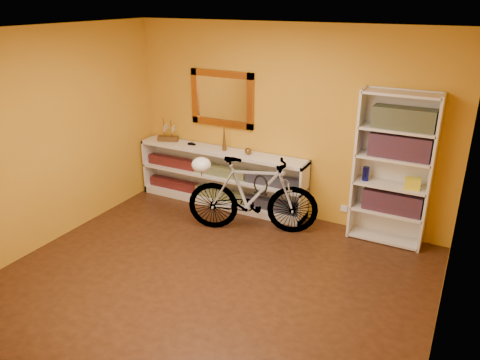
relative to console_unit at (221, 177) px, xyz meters
The scene contains 24 objects.
floor 2.07m from the console_unit, 63.69° to the right, with size 4.50×4.00×0.01m, color black.
ceiling 2.98m from the console_unit, 63.69° to the right, with size 4.50×4.00×0.01m, color silver.
back_wall 1.27m from the console_unit, 11.95° to the left, with size 4.50×0.01×2.60m, color orange.
left_wall 2.43m from the console_unit, 126.79° to the right, with size 0.01×4.00×2.60m, color orange.
right_wall 3.74m from the console_unit, 29.93° to the right, with size 0.01×4.00×2.60m, color orange.
gilt_mirror 1.14m from the console_unit, 109.29° to the left, with size 0.98×0.06×0.78m, color #92521A.
wall_socket 1.81m from the console_unit, ahead, with size 0.09×0.01×0.09m, color silver.
console_unit is the anchor object (origin of this frame).
cd_row_lower 0.26m from the console_unit, 90.00° to the right, with size 2.50×0.13×0.14m, color black.
cd_row_upper 0.11m from the console_unit, 90.00° to the right, with size 2.50×0.13×0.14m, color navy.
model_ship 1.10m from the console_unit, behind, with size 0.30×0.11×0.36m, color #442C13, non-canonical shape.
toy_car 0.65m from the console_unit, behind, with size 0.00×0.00×0.00m, color black.
bronze_ornament 0.62m from the console_unit, ahead, with size 0.07×0.07×0.39m, color brown.
decorative_orb 0.65m from the console_unit, ahead, with size 0.10×0.10×0.10m, color brown.
bookcase 2.43m from the console_unit, ahead, with size 0.90×0.30×1.90m, color silver, non-canonical shape.
book_row_a 2.42m from the console_unit, ahead, with size 0.70×0.22×0.26m, color maroon.
book_row_b 2.56m from the console_unit, ahead, with size 0.70×0.22×0.28m, color maroon.
book_row_c 2.69m from the console_unit, ahead, with size 0.70×0.22×0.25m, color #184954.
travel_mug 2.11m from the console_unit, ahead, with size 0.08×0.08×0.18m, color navy.
red_tin 2.45m from the console_unit, ahead, with size 0.16×0.16×0.20m, color maroon.
yellow_bag 2.65m from the console_unit, ahead, with size 0.18×0.12×0.14m, color yellow.
bicycle 0.94m from the console_unit, 34.43° to the right, with size 1.73×0.45×1.02m, color silver.
helmet 0.91m from the console_unit, 78.48° to the right, with size 0.26×0.24×0.19m, color white.
u_lock 1.03m from the console_unit, 29.66° to the right, with size 0.20×0.20×0.02m, color black.
Camera 1 is at (2.25, -3.59, 2.90)m, focal length 34.43 mm.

